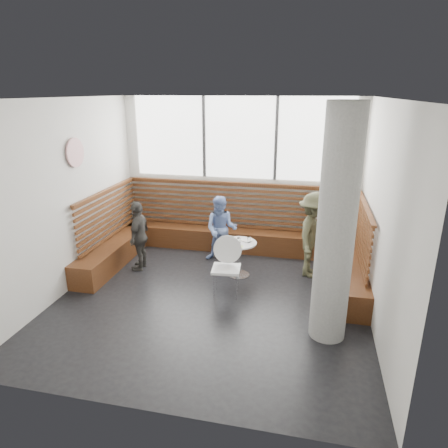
% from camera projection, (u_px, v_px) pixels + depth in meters
% --- Properties ---
extents(room, '(5.00, 5.00, 3.20)m').
position_uv_depth(room, '(210.00, 207.00, 6.12)').
color(room, silver).
rests_on(room, ground).
extents(booth, '(5.00, 2.50, 1.44)m').
position_uv_depth(booth, '(232.00, 240.00, 8.14)').
color(booth, '#462511').
rests_on(booth, ground).
extents(concrete_column, '(0.50, 0.50, 3.20)m').
position_uv_depth(concrete_column, '(336.00, 228.00, 5.19)').
color(concrete_column, gray).
rests_on(concrete_column, ground).
extents(wall_art, '(0.03, 0.50, 0.50)m').
position_uv_depth(wall_art, '(75.00, 153.00, 6.77)').
color(wall_art, white).
rests_on(wall_art, room).
extents(cafe_table, '(0.65, 0.65, 0.67)m').
position_uv_depth(cafe_table, '(239.00, 252.00, 7.35)').
color(cafe_table, silver).
rests_on(cafe_table, ground).
extents(cafe_chair, '(0.48, 0.47, 1.00)m').
position_uv_depth(cafe_chair, '(227.00, 262.00, 6.65)').
color(cafe_chair, white).
rests_on(cafe_chair, ground).
extents(adult_man, '(0.79, 1.13, 1.59)m').
position_uv_depth(adult_man, '(313.00, 235.00, 7.27)').
color(adult_man, '#474830').
rests_on(adult_man, ground).
extents(child_back, '(0.67, 0.53, 1.34)m').
position_uv_depth(child_back, '(221.00, 229.00, 7.95)').
color(child_back, '#758FCB').
rests_on(child_back, ground).
extents(child_left, '(0.37, 0.80, 1.34)m').
position_uv_depth(child_left, '(139.00, 236.00, 7.60)').
color(child_left, '#413E3B').
rests_on(child_left, ground).
extents(plate_near, '(0.22, 0.22, 0.02)m').
position_uv_depth(plate_near, '(236.00, 239.00, 7.42)').
color(plate_near, white).
rests_on(plate_near, cafe_table).
extents(plate_far, '(0.22, 0.22, 0.02)m').
position_uv_depth(plate_far, '(247.00, 240.00, 7.38)').
color(plate_far, white).
rests_on(plate_far, cafe_table).
extents(glass_left, '(0.06, 0.06, 0.10)m').
position_uv_depth(glass_left, '(231.00, 240.00, 7.27)').
color(glass_left, white).
rests_on(glass_left, cafe_table).
extents(glass_mid, '(0.07, 0.07, 0.11)m').
position_uv_depth(glass_mid, '(239.00, 241.00, 7.21)').
color(glass_mid, white).
rests_on(glass_mid, cafe_table).
extents(glass_right, '(0.06, 0.06, 0.10)m').
position_uv_depth(glass_right, '(249.00, 240.00, 7.27)').
color(glass_right, white).
rests_on(glass_right, cafe_table).
extents(menu_card, '(0.23, 0.18, 0.00)m').
position_uv_depth(menu_card, '(237.00, 246.00, 7.08)').
color(menu_card, '#A5C64C').
rests_on(menu_card, cafe_table).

